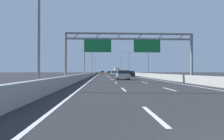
# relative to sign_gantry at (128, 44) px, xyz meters

# --- Properties ---
(ground_plane) EXTENTS (260.00, 260.00, 0.00)m
(ground_plane) POSITION_rel_sign_gantry_xyz_m (0.21, 77.83, -4.82)
(ground_plane) COLOR #2D2D30
(lane_dash_left_0) EXTENTS (0.16, 3.00, 0.01)m
(lane_dash_left_0) POSITION_rel_sign_gantry_xyz_m (-1.59, -18.67, -4.81)
(lane_dash_left_0) COLOR white
(lane_dash_left_0) RESTS_ON ground_plane
(lane_dash_left_1) EXTENTS (0.16, 3.00, 0.01)m
(lane_dash_left_1) POSITION_rel_sign_gantry_xyz_m (-1.59, -9.67, -4.81)
(lane_dash_left_1) COLOR white
(lane_dash_left_1) RESTS_ON ground_plane
(lane_dash_left_2) EXTENTS (0.16, 3.00, 0.01)m
(lane_dash_left_2) POSITION_rel_sign_gantry_xyz_m (-1.59, -0.67, -4.81)
(lane_dash_left_2) COLOR white
(lane_dash_left_2) RESTS_ON ground_plane
(lane_dash_left_3) EXTENTS (0.16, 3.00, 0.01)m
(lane_dash_left_3) POSITION_rel_sign_gantry_xyz_m (-1.59, 8.33, -4.81)
(lane_dash_left_3) COLOR white
(lane_dash_left_3) RESTS_ON ground_plane
(lane_dash_left_4) EXTENTS (0.16, 3.00, 0.01)m
(lane_dash_left_4) POSITION_rel_sign_gantry_xyz_m (-1.59, 17.33, -4.81)
(lane_dash_left_4) COLOR white
(lane_dash_left_4) RESTS_ON ground_plane
(lane_dash_left_5) EXTENTS (0.16, 3.00, 0.01)m
(lane_dash_left_5) POSITION_rel_sign_gantry_xyz_m (-1.59, 26.33, -4.81)
(lane_dash_left_5) COLOR white
(lane_dash_left_5) RESTS_ON ground_plane
(lane_dash_left_6) EXTENTS (0.16, 3.00, 0.01)m
(lane_dash_left_6) POSITION_rel_sign_gantry_xyz_m (-1.59, 35.33, -4.81)
(lane_dash_left_6) COLOR white
(lane_dash_left_6) RESTS_ON ground_plane
(lane_dash_left_7) EXTENTS (0.16, 3.00, 0.01)m
(lane_dash_left_7) POSITION_rel_sign_gantry_xyz_m (-1.59, 44.33, -4.81)
(lane_dash_left_7) COLOR white
(lane_dash_left_7) RESTS_ON ground_plane
(lane_dash_left_8) EXTENTS (0.16, 3.00, 0.01)m
(lane_dash_left_8) POSITION_rel_sign_gantry_xyz_m (-1.59, 53.33, -4.81)
(lane_dash_left_8) COLOR white
(lane_dash_left_8) RESTS_ON ground_plane
(lane_dash_left_9) EXTENTS (0.16, 3.00, 0.01)m
(lane_dash_left_9) POSITION_rel_sign_gantry_xyz_m (-1.59, 62.33, -4.81)
(lane_dash_left_9) COLOR white
(lane_dash_left_9) RESTS_ON ground_plane
(lane_dash_left_10) EXTENTS (0.16, 3.00, 0.01)m
(lane_dash_left_10) POSITION_rel_sign_gantry_xyz_m (-1.59, 71.33, -4.81)
(lane_dash_left_10) COLOR white
(lane_dash_left_10) RESTS_ON ground_plane
(lane_dash_left_11) EXTENTS (0.16, 3.00, 0.01)m
(lane_dash_left_11) POSITION_rel_sign_gantry_xyz_m (-1.59, 80.33, -4.81)
(lane_dash_left_11) COLOR white
(lane_dash_left_11) RESTS_ON ground_plane
(lane_dash_left_12) EXTENTS (0.16, 3.00, 0.01)m
(lane_dash_left_12) POSITION_rel_sign_gantry_xyz_m (-1.59, 89.33, -4.81)
(lane_dash_left_12) COLOR white
(lane_dash_left_12) RESTS_ON ground_plane
(lane_dash_left_13) EXTENTS (0.16, 3.00, 0.01)m
(lane_dash_left_13) POSITION_rel_sign_gantry_xyz_m (-1.59, 98.33, -4.81)
(lane_dash_left_13) COLOR white
(lane_dash_left_13) RESTS_ON ground_plane
(lane_dash_left_14) EXTENTS (0.16, 3.00, 0.01)m
(lane_dash_left_14) POSITION_rel_sign_gantry_xyz_m (-1.59, 107.33, -4.81)
(lane_dash_left_14) COLOR white
(lane_dash_left_14) RESTS_ON ground_plane
(lane_dash_left_15) EXTENTS (0.16, 3.00, 0.01)m
(lane_dash_left_15) POSITION_rel_sign_gantry_xyz_m (-1.59, 116.33, -4.81)
(lane_dash_left_15) COLOR white
(lane_dash_left_15) RESTS_ON ground_plane
(lane_dash_left_16) EXTENTS (0.16, 3.00, 0.01)m
(lane_dash_left_16) POSITION_rel_sign_gantry_xyz_m (-1.59, 125.33, -4.81)
(lane_dash_left_16) COLOR white
(lane_dash_left_16) RESTS_ON ground_plane
(lane_dash_left_17) EXTENTS (0.16, 3.00, 0.01)m
(lane_dash_left_17) POSITION_rel_sign_gantry_xyz_m (-1.59, 134.33, -4.81)
(lane_dash_left_17) COLOR white
(lane_dash_left_17) RESTS_ON ground_plane
(lane_dash_right_1) EXTENTS (0.16, 3.00, 0.01)m
(lane_dash_right_1) POSITION_rel_sign_gantry_xyz_m (2.01, -9.67, -4.81)
(lane_dash_right_1) COLOR white
(lane_dash_right_1) RESTS_ON ground_plane
(lane_dash_right_2) EXTENTS (0.16, 3.00, 0.01)m
(lane_dash_right_2) POSITION_rel_sign_gantry_xyz_m (2.01, -0.67, -4.81)
(lane_dash_right_2) COLOR white
(lane_dash_right_2) RESTS_ON ground_plane
(lane_dash_right_3) EXTENTS (0.16, 3.00, 0.01)m
(lane_dash_right_3) POSITION_rel_sign_gantry_xyz_m (2.01, 8.33, -4.81)
(lane_dash_right_3) COLOR white
(lane_dash_right_3) RESTS_ON ground_plane
(lane_dash_right_4) EXTENTS (0.16, 3.00, 0.01)m
(lane_dash_right_4) POSITION_rel_sign_gantry_xyz_m (2.01, 17.33, -4.81)
(lane_dash_right_4) COLOR white
(lane_dash_right_4) RESTS_ON ground_plane
(lane_dash_right_5) EXTENTS (0.16, 3.00, 0.01)m
(lane_dash_right_5) POSITION_rel_sign_gantry_xyz_m (2.01, 26.33, -4.81)
(lane_dash_right_5) COLOR white
(lane_dash_right_5) RESTS_ON ground_plane
(lane_dash_right_6) EXTENTS (0.16, 3.00, 0.01)m
(lane_dash_right_6) POSITION_rel_sign_gantry_xyz_m (2.01, 35.33, -4.81)
(lane_dash_right_6) COLOR white
(lane_dash_right_6) RESTS_ON ground_plane
(lane_dash_right_7) EXTENTS (0.16, 3.00, 0.01)m
(lane_dash_right_7) POSITION_rel_sign_gantry_xyz_m (2.01, 44.33, -4.81)
(lane_dash_right_7) COLOR white
(lane_dash_right_7) RESTS_ON ground_plane
(lane_dash_right_8) EXTENTS (0.16, 3.00, 0.01)m
(lane_dash_right_8) POSITION_rel_sign_gantry_xyz_m (2.01, 53.33, -4.81)
(lane_dash_right_8) COLOR white
(lane_dash_right_8) RESTS_ON ground_plane
(lane_dash_right_9) EXTENTS (0.16, 3.00, 0.01)m
(lane_dash_right_9) POSITION_rel_sign_gantry_xyz_m (2.01, 62.33, -4.81)
(lane_dash_right_9) COLOR white
(lane_dash_right_9) RESTS_ON ground_plane
(lane_dash_right_10) EXTENTS (0.16, 3.00, 0.01)m
(lane_dash_right_10) POSITION_rel_sign_gantry_xyz_m (2.01, 71.33, -4.81)
(lane_dash_right_10) COLOR white
(lane_dash_right_10) RESTS_ON ground_plane
(lane_dash_right_11) EXTENTS (0.16, 3.00, 0.01)m
(lane_dash_right_11) POSITION_rel_sign_gantry_xyz_m (2.01, 80.33, -4.81)
(lane_dash_right_11) COLOR white
(lane_dash_right_11) RESTS_ON ground_plane
(lane_dash_right_12) EXTENTS (0.16, 3.00, 0.01)m
(lane_dash_right_12) POSITION_rel_sign_gantry_xyz_m (2.01, 89.33, -4.81)
(lane_dash_right_12) COLOR white
(lane_dash_right_12) RESTS_ON ground_plane
(lane_dash_right_13) EXTENTS (0.16, 3.00, 0.01)m
(lane_dash_right_13) POSITION_rel_sign_gantry_xyz_m (2.01, 98.33, -4.81)
(lane_dash_right_13) COLOR white
(lane_dash_right_13) RESTS_ON ground_plane
(lane_dash_right_14) EXTENTS (0.16, 3.00, 0.01)m
(lane_dash_right_14) POSITION_rel_sign_gantry_xyz_m (2.01, 107.33, -4.81)
(lane_dash_right_14) COLOR white
(lane_dash_right_14) RESTS_ON ground_plane
(lane_dash_right_15) EXTENTS (0.16, 3.00, 0.01)m
(lane_dash_right_15) POSITION_rel_sign_gantry_xyz_m (2.01, 116.33, -4.81)
(lane_dash_right_15) COLOR white
(lane_dash_right_15) RESTS_ON ground_plane
(lane_dash_right_16) EXTENTS (0.16, 3.00, 0.01)m
(lane_dash_right_16) POSITION_rel_sign_gantry_xyz_m (2.01, 125.33, -4.81)
(lane_dash_right_16) COLOR white
(lane_dash_right_16) RESTS_ON ground_plane
(lane_dash_right_17) EXTENTS (0.16, 3.00, 0.01)m
(lane_dash_right_17) POSITION_rel_sign_gantry_xyz_m (2.01, 134.33, -4.81)
(lane_dash_right_17) COLOR white
(lane_dash_right_17) RESTS_ON ground_plane
(edge_line_left) EXTENTS (0.16, 176.00, 0.01)m
(edge_line_left) POSITION_rel_sign_gantry_xyz_m (-5.04, 65.83, -4.81)
(edge_line_left) COLOR white
(edge_line_left) RESTS_ON ground_plane
(edge_line_right) EXTENTS (0.16, 176.00, 0.01)m
(edge_line_right) POSITION_rel_sign_gantry_xyz_m (5.46, 65.83, -4.81)
(edge_line_right) COLOR white
(edge_line_right) RESTS_ON ground_plane
(barrier_left) EXTENTS (0.45, 220.00, 0.95)m
(barrier_left) POSITION_rel_sign_gantry_xyz_m (-6.69, 87.83, -4.34)
(barrier_left) COLOR #9E9E99
(barrier_left) RESTS_ON ground_plane
(barrier_right) EXTENTS (0.45, 220.00, 0.95)m
(barrier_right) POSITION_rel_sign_gantry_xyz_m (7.11, 87.83, -4.34)
(barrier_right) COLOR #9E9E99
(barrier_right) RESTS_ON ground_plane
(sign_gantry) EXTENTS (16.40, 0.36, 6.36)m
(sign_gantry) POSITION_rel_sign_gantry_xyz_m (0.00, 0.00, 0.00)
(sign_gantry) COLOR gray
(sign_gantry) RESTS_ON ground_plane
(streetlamp_left_near) EXTENTS (2.58, 0.28, 9.50)m
(streetlamp_left_near) POSITION_rel_sign_gantry_xyz_m (-7.26, -11.48, 0.58)
(streetlamp_left_near) COLOR slate
(streetlamp_left_near) RESTS_ON ground_plane
(streetlamp_left_mid) EXTENTS (2.58, 0.28, 9.50)m
(streetlamp_left_mid) POSITION_rel_sign_gantry_xyz_m (-7.26, 22.87, 0.58)
(streetlamp_left_mid) COLOR slate
(streetlamp_left_mid) RESTS_ON ground_plane
(streetlamp_right_mid) EXTENTS (2.58, 0.28, 9.50)m
(streetlamp_right_mid) POSITION_rel_sign_gantry_xyz_m (7.67, 22.87, 0.58)
(streetlamp_right_mid) COLOR slate
(streetlamp_right_mid) RESTS_ON ground_plane
(streetlamp_left_far) EXTENTS (2.58, 0.28, 9.50)m
(streetlamp_left_far) POSITION_rel_sign_gantry_xyz_m (-7.26, 57.23, 0.58)
(streetlamp_left_far) COLOR slate
(streetlamp_left_far) RESTS_ON ground_plane
(streetlamp_right_far) EXTENTS (2.58, 0.28, 9.50)m
(streetlamp_right_far) POSITION_rel_sign_gantry_xyz_m (7.67, 57.23, 0.58)
(streetlamp_right_far) COLOR slate
(streetlamp_right_far) RESTS_ON ground_plane
(streetlamp_left_distant) EXTENTS (2.58, 0.28, 9.50)m
(streetlamp_left_distant) POSITION_rel_sign_gantry_xyz_m (-7.26, 91.58, 0.58)
(streetlamp_left_distant) COLOR slate
(streetlamp_left_distant) RESTS_ON ground_plane
(streetlamp_right_distant) EXTENTS (2.58, 0.28, 9.50)m
(streetlamp_right_distant) POSITION_rel_sign_gantry_xyz_m (7.67, 91.58, 0.58)
(streetlamp_right_distant) COLOR slate
(streetlamp_right_distant) RESTS_ON ground_plane
(yellow_car) EXTENTS (1.71, 4.60, 1.48)m
(yellow_car) POSITION_rel_sign_gantry_xyz_m (-3.18, 101.48, -4.06)
(yellow_car) COLOR yellow
(yellow_car) RESTS_ON ground_plane
(red_car) EXTENTS (1.83, 4.45, 1.43)m
(red_car) POSITION_rel_sign_gantry_xyz_m (3.92, 38.61, -4.07)
(red_car) COLOR red
(red_car) RESTS_ON ground_plane
(white_car) EXTENTS (1.77, 4.56, 1.46)m
(white_car) POSITION_rel_sign_gantry_xyz_m (0.43, 37.79, -4.07)
(white_car) COLOR silver
(white_car) RESTS_ON ground_plane
(black_car) EXTENTS (1.85, 4.25, 1.47)m
(black_car) POSITION_rel_sign_gantry_xyz_m (3.98, 26.05, -4.05)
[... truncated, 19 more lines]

